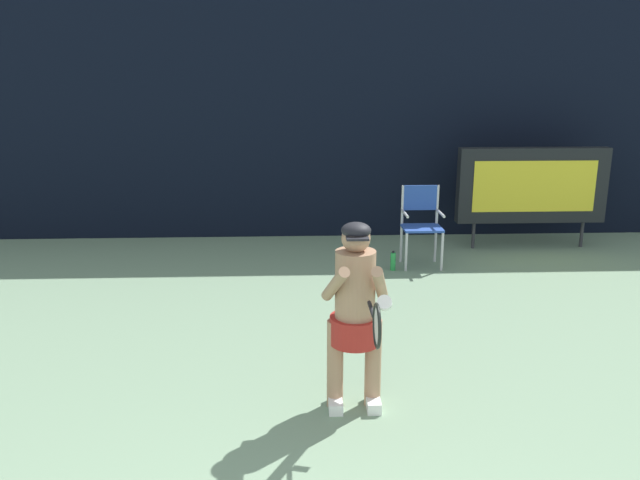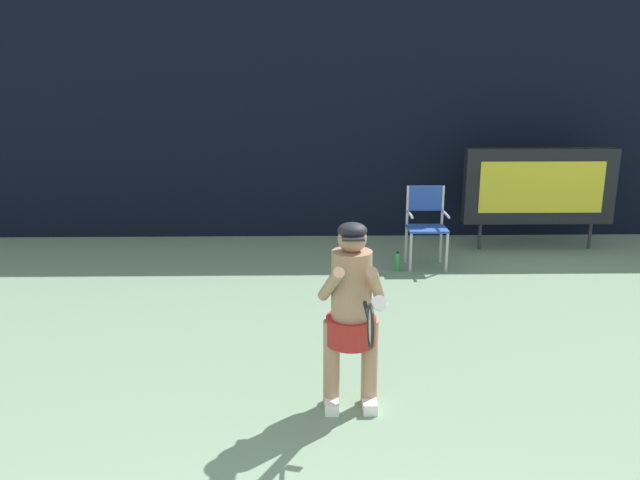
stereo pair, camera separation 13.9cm
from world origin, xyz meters
name	(u,v)px [view 1 (the left image)]	position (x,y,z in m)	size (l,w,h in m)	color
backdrop_screen	(287,122)	(0.00, 8.50, 1.81)	(18.00, 0.12, 3.66)	black
scoreboard	(532,185)	(3.59, 7.62, 0.95)	(2.20, 0.21, 1.50)	black
umpire_chair	(421,221)	(1.81, 6.83, 0.62)	(0.52, 0.44, 1.08)	#B7B7BC
water_bottle	(393,261)	(1.40, 6.60, 0.12)	(0.07, 0.07, 0.27)	green
tennis_player	(355,309)	(0.54, 3.08, 0.83)	(0.53, 0.60, 1.51)	white
tennis_racket	(376,324)	(0.63, 2.50, 0.94)	(0.03, 0.60, 0.31)	black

